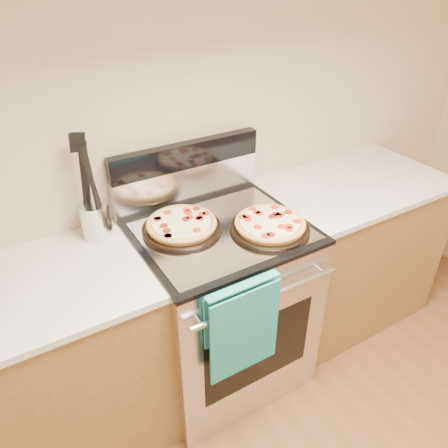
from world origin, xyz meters
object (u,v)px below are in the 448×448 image
range_body (220,307)px  pepperoni_pizza_front (270,225)px  utensil_crock (96,220)px  pepperoni_pizza_back (182,225)px

range_body → pepperoni_pizza_front: pepperoni_pizza_front is taller
range_body → utensil_crock: utensil_crock is taller
pepperoni_pizza_front → utensil_crock: 0.76m
pepperoni_pizza_back → utensil_crock: size_ratio=2.15×
pepperoni_pizza_back → range_body: bearing=-24.4°
range_body → pepperoni_pizza_front: bearing=-35.8°
pepperoni_pizza_back → utensil_crock: bearing=152.4°
range_body → pepperoni_pizza_back: (-0.15, 0.07, 0.50)m
pepperoni_pizza_back → pepperoni_pizza_front: 0.39m
range_body → pepperoni_pizza_back: 0.53m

